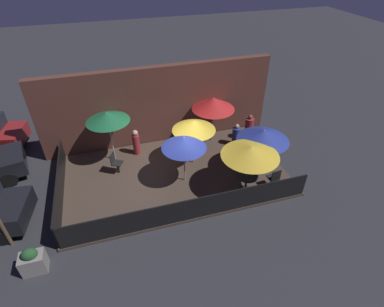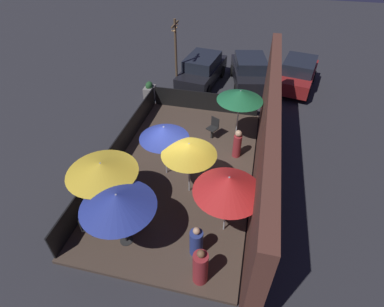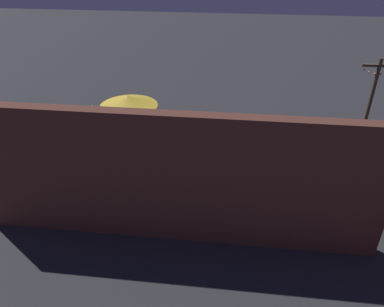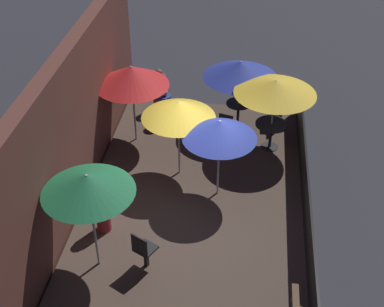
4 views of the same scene
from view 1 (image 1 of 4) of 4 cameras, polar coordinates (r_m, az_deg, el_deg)
ground_plane at (r=12.80m, az=-3.18°, el=-4.21°), size 60.00×60.00×0.00m
patio_deck at (r=12.77m, az=-3.19°, el=-4.00°), size 9.11×5.28×0.12m
building_wall at (r=14.11m, az=-6.31°, el=8.99°), size 10.71×0.36×3.77m
fence_front at (r=10.57m, az=0.21°, el=-10.52°), size 8.91×0.05×0.95m
fence_side_left at (r=12.48m, az=-23.88°, el=-5.64°), size 0.05×5.08×0.95m
patio_umbrella_0 at (r=10.96m, az=11.08°, el=0.41°), size 2.15×2.15×2.07m
patio_umbrella_1 at (r=12.12m, az=13.45°, el=3.44°), size 2.09×2.09×2.04m
patio_umbrella_2 at (r=12.25m, az=0.35°, el=5.38°), size 1.81×1.81×2.11m
patio_umbrella_3 at (r=11.25m, az=-1.53°, el=2.12°), size 1.74×1.74×2.10m
patio_umbrella_4 at (r=13.79m, az=4.10°, el=9.49°), size 1.97×1.97×2.26m
patio_umbrella_5 at (r=12.79m, az=-15.84°, el=6.75°), size 1.81×1.81×2.37m
dining_table_0 at (r=11.74m, az=10.38°, el=-4.62°), size 0.88×0.88×0.77m
dining_table_1 at (r=12.81m, az=12.69°, el=-1.19°), size 0.71×0.71×0.74m
patio_chair_0 at (r=12.84m, az=-14.32°, el=-1.64°), size 0.54×0.54×0.96m
patio_chair_1 at (r=12.67m, az=8.59°, el=-1.45°), size 0.50×0.50×0.93m
patio_chair_2 at (r=12.16m, az=15.31°, el=-4.47°), size 0.43×0.43×0.92m
patron_0 at (r=14.34m, az=8.40°, el=3.38°), size 0.46×0.46×1.11m
patron_1 at (r=13.76m, az=-10.57°, el=2.03°), size 0.44×0.44×1.23m
patron_2 at (r=14.81m, az=10.79°, el=4.73°), size 0.49×0.49×1.32m
planter_box at (r=10.61m, az=-28.08°, el=-17.61°), size 0.71×0.49×0.96m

